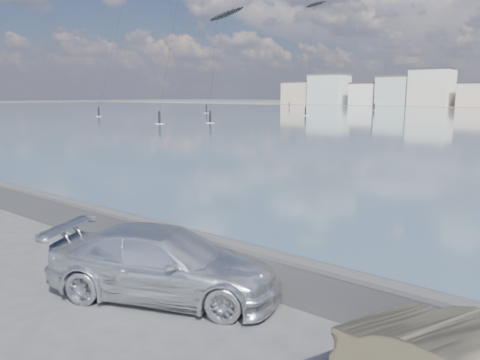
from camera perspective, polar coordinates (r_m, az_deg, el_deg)
name	(u,v)px	position (r m, az deg, el deg)	size (l,w,h in m)	color
ground	(87,300)	(10.94, -18.16, -13.78)	(700.00, 700.00, 0.00)	#333335
seawall	(178,244)	(12.26, -7.56, -7.78)	(400.00, 0.36, 1.08)	#28282B
car_silver	(165,263)	(10.51, -9.17, -9.95)	(2.11, 5.18, 1.50)	silver
kitesurfer_1	(226,15)	(122.06, -1.67, 19.44)	(8.47, 11.36, 26.28)	black
kitesurfer_10	(316,5)	(182.30, 9.23, 20.28)	(10.02, 18.04, 37.65)	black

